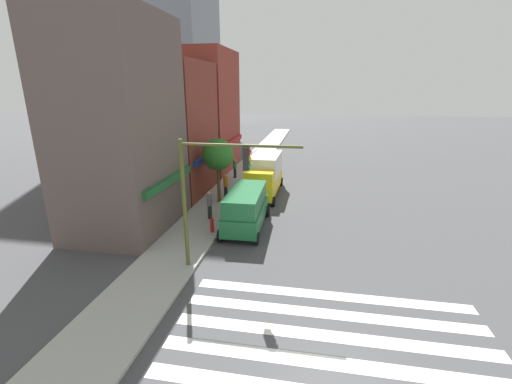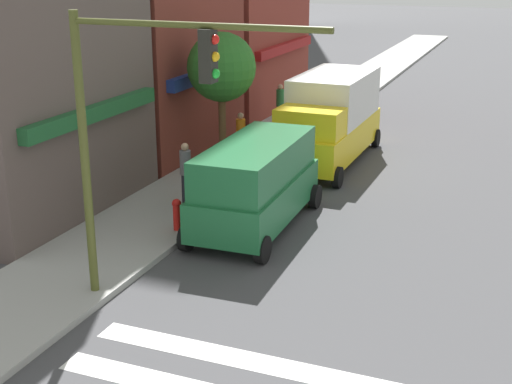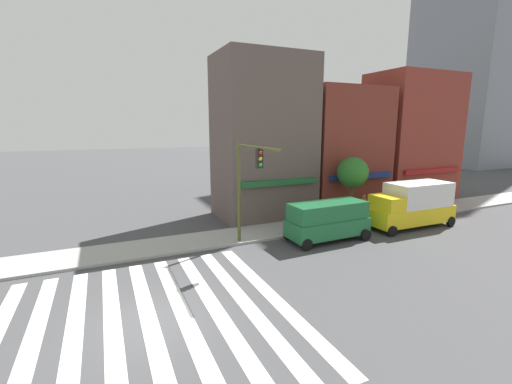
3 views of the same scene
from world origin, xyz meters
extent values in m
plane|color=#424244|center=(0.00, 0.00, 0.00)|extent=(200.00, 200.00, 0.00)
cube|color=#9E9E99|center=(0.00, 7.50, 0.07)|extent=(120.00, 3.00, 0.15)
cube|color=silver|center=(-3.59, 0.00, 0.00)|extent=(0.58, 10.80, 0.01)
cube|color=silver|center=(-2.39, 0.00, 0.00)|extent=(0.58, 10.80, 0.01)
cube|color=silver|center=(-1.20, 0.00, 0.00)|extent=(0.58, 10.80, 0.01)
cube|color=silver|center=(0.00, 0.00, 0.00)|extent=(0.58, 10.80, 0.01)
cube|color=silver|center=(1.20, 0.00, 0.00)|extent=(0.58, 10.80, 0.01)
cube|color=silver|center=(2.39, 0.00, 0.00)|extent=(0.58, 10.80, 0.01)
cube|color=silver|center=(3.59, 0.00, 0.00)|extent=(0.58, 10.80, 0.01)
cube|color=silver|center=(4.79, 0.00, 0.00)|extent=(0.58, 10.80, 0.01)
cube|color=brown|center=(9.95, 11.50, 5.90)|extent=(6.80, 5.00, 11.81)
cube|color=#1E592D|center=(9.95, 8.85, 3.00)|extent=(5.78, 0.30, 0.40)
cube|color=maroon|center=(17.04, 11.50, 4.92)|extent=(6.89, 5.00, 9.84)
cube|color=navy|center=(17.04, 8.85, 3.00)|extent=(5.86, 0.30, 0.40)
cube|color=maroon|center=(24.93, 11.50, 5.69)|extent=(7.84, 5.00, 11.37)
cube|color=maroon|center=(24.93, 8.85, 3.00)|extent=(6.66, 0.30, 0.40)
cylinder|color=#474C1E|center=(5.95, 6.40, 2.98)|extent=(0.18, 0.18, 5.97)
cylinder|color=#474C1E|center=(5.95, 3.86, 5.77)|extent=(0.12, 5.08, 0.12)
cube|color=black|center=(5.95, 3.61, 5.24)|extent=(0.32, 0.24, 0.95)
sphere|color=red|center=(5.95, 3.48, 5.54)|extent=(0.18, 0.18, 0.18)
sphere|color=#EAAD14|center=(5.95, 3.48, 5.24)|extent=(0.18, 0.18, 0.18)
sphere|color=green|center=(5.95, 3.48, 4.94)|extent=(0.18, 0.18, 0.18)
cube|color=#1E6638|center=(10.98, 4.70, 0.84)|extent=(5.05, 2.14, 1.00)
cube|color=#1E6638|center=(10.98, 4.70, 1.84)|extent=(4.80, 1.97, 1.00)
cylinder|color=black|center=(8.89, 5.70, 0.34)|extent=(0.68, 0.22, 0.68)
cylinder|color=black|center=(8.89, 3.70, 0.34)|extent=(0.68, 0.22, 0.68)
cylinder|color=black|center=(13.07, 5.70, 0.34)|extent=(0.68, 0.22, 0.68)
cylinder|color=black|center=(13.07, 3.70, 0.34)|extent=(0.68, 0.22, 0.68)
cube|color=yellow|center=(17.81, 4.70, 0.89)|extent=(6.22, 2.26, 1.10)
cube|color=silver|center=(18.43, 4.70, 2.24)|extent=(4.36, 2.24, 1.60)
cube|color=yellow|center=(15.83, 4.70, 1.89)|extent=(1.76, 2.11, 0.90)
cylinder|color=black|center=(15.12, 5.80, 0.34)|extent=(0.68, 0.22, 0.68)
cylinder|color=black|center=(15.12, 3.60, 0.34)|extent=(0.68, 0.22, 0.68)
cylinder|color=black|center=(20.50, 5.80, 0.34)|extent=(0.68, 0.22, 0.68)
cylinder|color=black|center=(20.50, 3.60, 0.34)|extent=(0.68, 0.22, 0.68)
cylinder|color=#23232D|center=(16.04, 7.27, 0.57)|extent=(0.26, 0.26, 0.85)
cylinder|color=orange|center=(16.04, 7.27, 1.35)|extent=(0.32, 0.32, 0.70)
sphere|color=tan|center=(16.04, 7.27, 1.81)|extent=(0.22, 0.22, 0.22)
cylinder|color=#23232D|center=(11.72, 7.16, 0.57)|extent=(0.26, 0.26, 0.85)
cylinder|color=slate|center=(11.72, 7.16, 1.35)|extent=(0.32, 0.32, 0.70)
sphere|color=tan|center=(11.72, 7.16, 1.81)|extent=(0.22, 0.22, 0.22)
cylinder|color=#23232D|center=(21.76, 7.93, 0.57)|extent=(0.26, 0.26, 0.85)
cylinder|color=#2D7A3D|center=(21.76, 7.93, 1.35)|extent=(0.32, 0.32, 0.70)
sphere|color=tan|center=(21.76, 7.93, 1.81)|extent=(0.22, 0.22, 0.22)
cylinder|color=red|center=(9.72, 6.40, 0.47)|extent=(0.20, 0.20, 0.65)
sphere|color=red|center=(9.72, 6.40, 0.87)|extent=(0.24, 0.24, 0.24)
cylinder|color=brown|center=(15.05, 7.50, 1.48)|extent=(0.24, 0.24, 2.65)
sphere|color=#286623|center=(15.05, 7.50, 3.57)|extent=(2.21, 2.21, 2.21)
camera|label=1|loc=(-7.46, 0.84, 8.02)|focal=24.00mm
camera|label=2|loc=(-5.58, -1.91, 6.95)|focal=50.00mm
camera|label=3|loc=(-1.09, -11.57, 6.81)|focal=24.00mm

